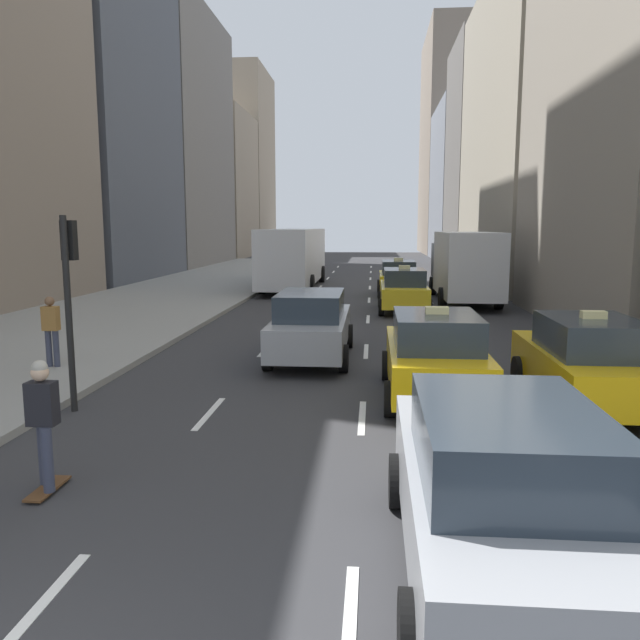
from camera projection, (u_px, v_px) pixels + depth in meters
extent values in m
cube|color=gray|center=(174.00, 294.00, 30.71)|extent=(8.00, 66.00, 0.15)
cube|color=white|center=(34.00, 613.00, 5.52)|extent=(0.12, 2.00, 0.01)
cube|color=white|center=(209.00, 413.00, 11.43)|extent=(0.12, 2.00, 0.01)
cube|color=white|center=(265.00, 349.00, 17.35)|extent=(0.12, 2.00, 0.01)
cube|color=white|center=(293.00, 318.00, 23.26)|extent=(0.12, 2.00, 0.01)
cube|color=white|center=(309.00, 299.00, 29.17)|extent=(0.12, 2.00, 0.01)
cube|color=white|center=(320.00, 287.00, 35.08)|extent=(0.12, 2.00, 0.01)
cube|color=white|center=(328.00, 278.00, 40.99)|extent=(0.12, 2.00, 0.01)
cube|color=white|center=(334.00, 272.00, 46.90)|extent=(0.12, 2.00, 0.01)
cube|color=white|center=(338.00, 267.00, 52.81)|extent=(0.12, 2.00, 0.01)
cube|color=white|center=(349.00, 631.00, 5.29)|extent=(0.12, 2.00, 0.01)
cube|color=white|center=(362.00, 417.00, 11.20)|extent=(0.12, 2.00, 0.01)
cube|color=white|center=(366.00, 351.00, 17.11)|extent=(0.12, 2.00, 0.01)
cube|color=white|center=(368.00, 319.00, 23.02)|extent=(0.12, 2.00, 0.01)
cube|color=white|center=(369.00, 300.00, 28.93)|extent=(0.12, 2.00, 0.01)
cube|color=white|center=(370.00, 288.00, 34.85)|extent=(0.12, 2.00, 0.01)
cube|color=white|center=(370.00, 279.00, 40.76)|extent=(0.12, 2.00, 0.01)
cube|color=white|center=(371.00, 272.00, 46.67)|extent=(0.12, 2.00, 0.01)
cube|color=white|center=(371.00, 267.00, 52.58)|extent=(0.12, 2.00, 0.01)
cube|color=white|center=(521.00, 421.00, 10.96)|extent=(0.12, 2.00, 0.01)
cube|color=white|center=(470.00, 353.00, 16.88)|extent=(0.12, 2.00, 0.01)
cube|color=white|center=(445.00, 320.00, 22.79)|extent=(0.12, 2.00, 0.01)
cube|color=white|center=(430.00, 301.00, 28.70)|extent=(0.12, 2.00, 0.01)
cube|color=white|center=(420.00, 288.00, 34.61)|extent=(0.12, 2.00, 0.01)
cube|color=white|center=(414.00, 279.00, 40.52)|extent=(0.12, 2.00, 0.01)
cube|color=white|center=(408.00, 272.00, 46.43)|extent=(0.12, 2.00, 0.01)
cube|color=white|center=(405.00, 267.00, 52.35)|extent=(0.12, 2.00, 0.01)
cube|color=#4C515B|center=(97.00, 6.00, 37.49)|extent=(6.00, 13.20, 33.04)
cube|color=slate|center=(178.00, 141.00, 53.28)|extent=(6.00, 16.46, 21.28)
cube|color=gray|center=(222.00, 186.00, 68.66)|extent=(6.00, 12.54, 15.63)
cube|color=gray|center=(245.00, 163.00, 80.93)|extent=(6.00, 12.67, 22.99)
cube|color=#A89E89|center=(535.00, 134.00, 35.97)|extent=(6.00, 17.96, 17.38)
cube|color=slate|center=(489.00, 157.00, 50.20)|extent=(6.00, 10.32, 17.84)
cube|color=gray|center=(466.00, 184.00, 63.07)|extent=(6.00, 14.61, 15.34)
cube|color=gray|center=(448.00, 145.00, 78.27)|extent=(6.00, 17.37, 26.96)
cube|color=yellow|center=(585.00, 370.00, 11.83)|extent=(1.80, 4.40, 0.76)
cube|color=#28333D|center=(592.00, 336.00, 11.46)|extent=(1.58, 2.29, 0.64)
cube|color=#F2E599|center=(594.00, 315.00, 11.41)|extent=(0.44, 0.20, 0.14)
cylinder|color=black|center=(519.00, 372.00, 13.30)|extent=(0.22, 0.66, 0.66)
cylinder|color=black|center=(606.00, 373.00, 13.15)|extent=(0.22, 0.66, 0.66)
cylinder|color=black|center=(556.00, 408.00, 10.62)|extent=(0.22, 0.66, 0.66)
cube|color=yellow|center=(434.00, 363.00, 12.42)|extent=(1.80, 4.40, 0.76)
cube|color=#28333D|center=(436.00, 330.00, 12.06)|extent=(1.58, 2.29, 0.64)
cube|color=#F2E599|center=(437.00, 310.00, 12.00)|extent=(0.44, 0.20, 0.14)
cylinder|color=black|center=(387.00, 365.00, 13.90)|extent=(0.22, 0.66, 0.66)
cylinder|color=black|center=(469.00, 367.00, 13.75)|extent=(0.22, 0.66, 0.66)
cylinder|color=black|center=(390.00, 399.00, 11.21)|extent=(0.22, 0.66, 0.66)
cylinder|color=black|center=(492.00, 401.00, 11.06)|extent=(0.22, 0.66, 0.66)
cube|color=yellow|center=(398.00, 281.00, 30.89)|extent=(1.80, 4.40, 0.76)
cube|color=#28333D|center=(398.00, 267.00, 30.53)|extent=(1.58, 2.29, 0.64)
cube|color=#F2E599|center=(399.00, 259.00, 30.47)|extent=(0.44, 0.20, 0.14)
cylinder|color=black|center=(379.00, 286.00, 32.37)|extent=(0.22, 0.66, 0.66)
cylinder|color=black|center=(414.00, 286.00, 32.22)|extent=(0.22, 0.66, 0.66)
cylinder|color=black|center=(380.00, 291.00, 29.68)|extent=(0.22, 0.66, 0.66)
cylinder|color=black|center=(418.00, 292.00, 29.53)|extent=(0.22, 0.66, 0.66)
cube|color=yellow|center=(404.00, 294.00, 25.05)|extent=(1.80, 4.40, 0.76)
cube|color=#28333D|center=(404.00, 277.00, 24.69)|extent=(1.58, 2.29, 0.64)
cube|color=#F2E599|center=(404.00, 267.00, 24.63)|extent=(0.44, 0.20, 0.14)
cylinder|color=black|center=(381.00, 299.00, 26.53)|extent=(0.22, 0.66, 0.66)
cylinder|color=black|center=(423.00, 300.00, 26.38)|extent=(0.22, 0.66, 0.66)
cylinder|color=black|center=(381.00, 307.00, 23.84)|extent=(0.22, 0.66, 0.66)
cylinder|color=black|center=(429.00, 308.00, 23.69)|extent=(0.22, 0.66, 0.66)
cube|color=#9EA0A5|center=(498.00, 503.00, 6.03)|extent=(1.80, 4.65, 0.83)
cube|color=#28333D|center=(508.00, 440.00, 5.65)|extent=(1.58, 2.42, 0.64)
cylinder|color=black|center=(398.00, 481.00, 7.59)|extent=(0.22, 0.66, 0.66)
cylinder|color=black|center=(550.00, 486.00, 7.44)|extent=(0.22, 0.66, 0.66)
cylinder|color=black|center=(413.00, 634.00, 4.75)|extent=(0.22, 0.66, 0.66)
cube|color=#9EA0A5|center=(312.00, 331.00, 16.14)|extent=(1.80, 4.91, 0.79)
cube|color=#28333D|center=(311.00, 305.00, 15.75)|extent=(1.58, 2.55, 0.64)
cylinder|color=black|center=(286.00, 335.00, 17.78)|extent=(0.22, 0.66, 0.66)
cylinder|color=black|center=(349.00, 336.00, 17.62)|extent=(0.22, 0.66, 0.66)
cylinder|color=black|center=(268.00, 357.00, 14.78)|extent=(0.22, 0.66, 0.66)
cylinder|color=black|center=(344.00, 358.00, 14.63)|extent=(0.22, 0.66, 0.66)
cube|color=silver|center=(294.00, 255.00, 34.47)|extent=(2.50, 11.60, 2.90)
cube|color=#28333D|center=(305.00, 246.00, 40.08)|extent=(2.30, 0.12, 1.40)
cube|color=#28333D|center=(272.00, 249.00, 34.52)|extent=(0.08, 9.86, 1.10)
cube|color=yellow|center=(305.00, 232.00, 39.95)|extent=(1.50, 0.10, 0.36)
cylinder|color=black|center=(281.00, 274.00, 38.31)|extent=(0.30, 1.00, 1.00)
cylinder|color=black|center=(322.00, 274.00, 38.10)|extent=(0.30, 1.00, 1.00)
cylinder|color=black|center=(262.00, 284.00, 31.63)|extent=(0.30, 1.00, 1.00)
cylinder|color=black|center=(311.00, 284.00, 31.42)|extent=(0.30, 1.00, 1.00)
cube|color=#262628|center=(455.00, 265.00, 30.94)|extent=(2.10, 2.40, 2.10)
cube|color=#28333D|center=(452.00, 258.00, 32.03)|extent=(1.90, 0.10, 0.90)
cube|color=white|center=(467.00, 264.00, 26.76)|extent=(2.30, 6.00, 2.70)
cylinder|color=black|center=(433.00, 286.00, 31.19)|extent=(0.28, 0.90, 0.90)
cylinder|color=black|center=(475.00, 286.00, 31.01)|extent=(0.28, 0.90, 0.90)
cylinder|color=black|center=(442.00, 298.00, 25.87)|extent=(0.28, 0.90, 0.90)
cylinder|color=black|center=(499.00, 299.00, 25.68)|extent=(0.28, 0.90, 0.90)
cube|color=brown|center=(48.00, 488.00, 8.05)|extent=(0.24, 0.80, 0.03)
cylinder|color=black|center=(59.00, 482.00, 8.33)|extent=(0.18, 0.05, 0.05)
cylinder|color=black|center=(36.00, 500.00, 7.78)|extent=(0.18, 0.05, 0.05)
cylinder|color=#383D51|center=(44.00, 453.00, 8.11)|extent=(0.14, 0.14, 0.84)
cylinder|color=#383D51|center=(48.00, 460.00, 7.86)|extent=(0.14, 0.14, 0.84)
cube|color=black|center=(42.00, 403.00, 7.88)|extent=(0.36, 0.22, 0.56)
sphere|color=beige|center=(40.00, 373.00, 7.82)|extent=(0.22, 0.22, 0.22)
sphere|color=#B2AD9E|center=(40.00, 368.00, 7.81)|extent=(0.20, 0.20, 0.20)
cylinder|color=#383D51|center=(49.00, 348.00, 14.55)|extent=(0.14, 0.14, 0.86)
cylinder|color=#383D51|center=(56.00, 348.00, 14.53)|extent=(0.14, 0.14, 0.86)
cube|color=olive|center=(51.00, 318.00, 14.43)|extent=(0.36, 0.22, 0.56)
sphere|color=brown|center=(50.00, 301.00, 14.37)|extent=(0.22, 0.22, 0.22)
cylinder|color=black|center=(69.00, 315.00, 11.33)|extent=(0.12, 0.12, 3.60)
cube|color=black|center=(69.00, 240.00, 11.31)|extent=(0.24, 0.20, 0.72)
sphere|color=red|center=(71.00, 228.00, 11.38)|extent=(0.14, 0.14, 0.14)
sphere|color=#4C3F14|center=(72.00, 240.00, 11.42)|extent=(0.14, 0.14, 0.14)
sphere|color=#198C2D|center=(73.00, 253.00, 11.45)|extent=(0.14, 0.14, 0.14)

